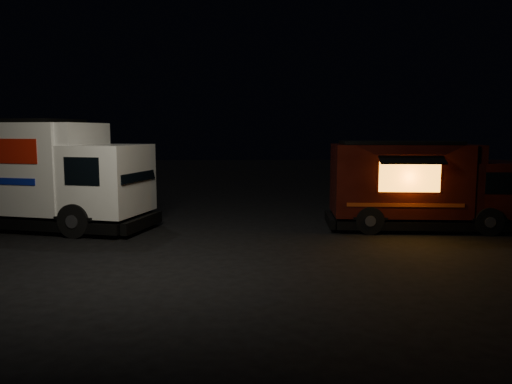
# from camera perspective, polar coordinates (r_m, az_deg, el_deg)

# --- Properties ---
(ground) EXTENTS (80.00, 80.00, 0.00)m
(ground) POSITION_cam_1_polar(r_m,az_deg,el_deg) (14.76, -7.04, -5.38)
(ground) COLOR black
(ground) RESTS_ON ground
(white_truck) EXTENTS (8.21, 4.64, 3.53)m
(white_truck) POSITION_cam_1_polar(r_m,az_deg,el_deg) (17.80, -23.91, 1.93)
(white_truck) COLOR silver
(white_truck) RESTS_ON ground
(red_truck) EXTENTS (6.24, 2.71, 2.83)m
(red_truck) POSITION_cam_1_polar(r_m,az_deg,el_deg) (16.90, 18.53, 0.74)
(red_truck) COLOR #3A0F0A
(red_truck) RESTS_ON ground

